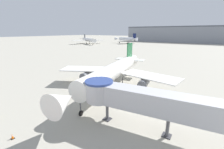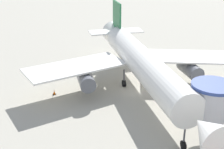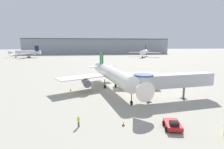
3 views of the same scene
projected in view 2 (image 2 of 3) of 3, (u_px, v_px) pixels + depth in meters
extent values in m
plane|color=#A8A393|center=(137.00, 91.00, 40.81)|extent=(800.00, 800.00, 0.00)
cylinder|color=white|center=(144.00, 64.00, 38.10)|extent=(7.26, 24.66, 3.50)
cone|color=white|center=(209.00, 133.00, 24.16)|extent=(4.05, 4.34, 3.50)
cone|color=white|center=(116.00, 35.00, 50.15)|extent=(4.27, 5.72, 3.50)
cube|color=white|center=(76.00, 67.00, 38.96)|extent=(13.62, 10.47, 0.22)
cube|color=white|center=(193.00, 57.00, 42.46)|extent=(13.24, 7.26, 0.22)
cube|color=#1E6638|center=(117.00, 16.00, 48.71)|extent=(0.92, 4.34, 4.54)
cube|color=white|center=(116.00, 31.00, 50.15)|extent=(8.91, 4.34, 0.18)
cylinder|color=#565960|center=(86.00, 79.00, 38.42)|extent=(2.58, 4.60, 1.92)
cylinder|color=#565960|center=(190.00, 69.00, 41.48)|extent=(2.58, 4.60, 1.92)
cylinder|color=#4C4C51|center=(184.00, 136.00, 28.59)|extent=(0.18, 0.18, 2.01)
cylinder|color=black|center=(183.00, 145.00, 28.97)|extent=(0.40, 0.93, 0.90)
cylinder|color=#4C4C51|center=(124.00, 77.00, 41.55)|extent=(0.22, 0.22, 2.01)
cylinder|color=black|center=(124.00, 83.00, 41.93)|extent=(0.54, 0.95, 0.90)
cylinder|color=#4C4C51|center=(146.00, 74.00, 42.23)|extent=(0.22, 0.22, 2.01)
cylinder|color=black|center=(146.00, 81.00, 42.62)|extent=(0.54, 0.95, 0.90)
cylinder|color=#B7B7BC|center=(212.00, 101.00, 28.89)|extent=(3.90, 3.90, 2.80)
cylinder|color=navy|center=(214.00, 85.00, 28.29)|extent=(4.10, 4.09, 0.30)
cylinder|color=#56565B|center=(221.00, 126.00, 30.22)|extent=(0.44, 0.44, 2.92)
cube|color=#333338|center=(219.00, 138.00, 30.76)|extent=(1.10, 1.10, 0.12)
cube|color=black|center=(54.00, 94.00, 39.83)|extent=(0.43, 0.43, 0.04)
cone|color=orange|center=(54.00, 92.00, 39.70)|extent=(0.30, 0.30, 0.68)
cylinder|color=white|center=(54.00, 91.00, 39.67)|extent=(0.16, 0.16, 0.08)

